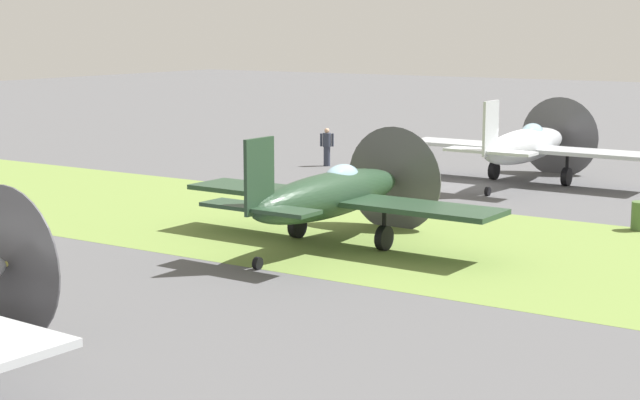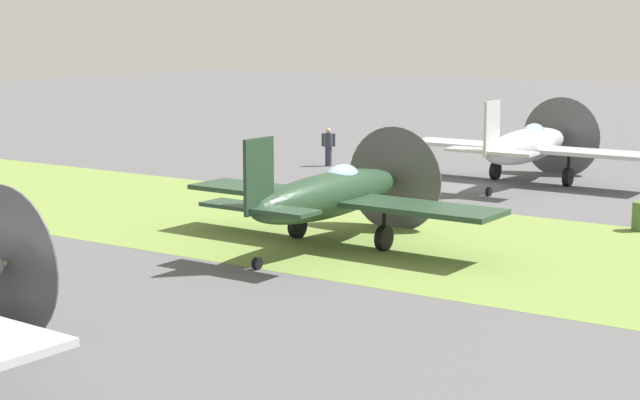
{
  "view_description": "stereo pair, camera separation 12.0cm",
  "coord_description": "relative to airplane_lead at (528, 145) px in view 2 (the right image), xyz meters",
  "views": [
    {
      "loc": [
        16.22,
        -36.64,
        6.29
      ],
      "look_at": [
        0.42,
        -12.61,
        1.34
      ],
      "focal_mm": 56.91,
      "sensor_mm": 36.0,
      "label": 1
    },
    {
      "loc": [
        16.32,
        -36.57,
        6.29
      ],
      "look_at": [
        0.42,
        -12.61,
        1.34
      ],
      "focal_mm": 56.91,
      "sensor_mm": 36.0,
      "label": 2
    }
  ],
  "objects": [
    {
      "name": "airplane_lead",
      "position": [
        0.0,
        0.0,
        0.0
      ],
      "size": [
        10.39,
        8.27,
        3.73
      ],
      "rotation": [
        0.0,
        0.0,
        -0.01
      ],
      "color": "#B2B7BC",
      "rests_on": "ground"
    },
    {
      "name": "ground_crew_chief",
      "position": [
        -9.6,
        0.01,
        -0.65
      ],
      "size": [
        0.57,
        0.38,
        1.73
      ],
      "rotation": [
        0.0,
        0.0,
        3.63
      ],
      "color": "#2D3342",
      "rests_on": "ground"
    },
    {
      "name": "grass_verge",
      "position": [
        -0.93,
        -12.17,
        -1.56
      ],
      "size": [
        120.0,
        11.0,
        0.01
      ],
      "primitive_type": "cube",
      "color": "olive",
      "rests_on": "ground"
    },
    {
      "name": "airplane_wingman",
      "position": [
        -0.18,
        -14.21,
        -0.05
      ],
      "size": [
        10.09,
        8.02,
        3.61
      ],
      "rotation": [
        0.0,
        0.0,
        -0.02
      ],
      "color": "#233D28",
      "rests_on": "ground"
    },
    {
      "name": "ground_plane",
      "position": [
        -0.93,
        -1.77,
        -1.56
      ],
      "size": [
        160.0,
        160.0,
        0.0
      ],
      "primitive_type": "plane",
      "color": "#515154"
    }
  ]
}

